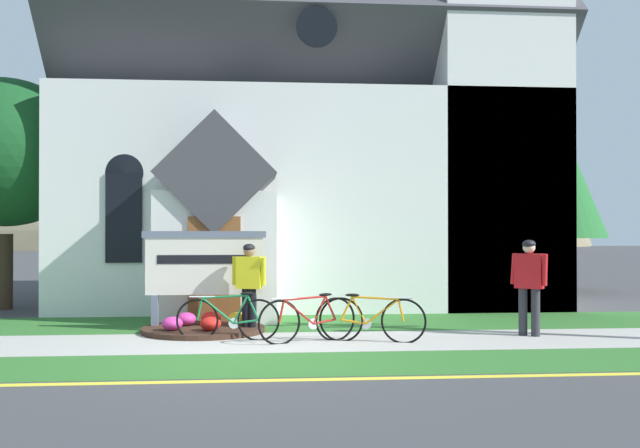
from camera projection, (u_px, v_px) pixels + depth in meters
name	position (u px, v px, depth m)	size (l,w,h in m)	color
ground	(248.00, 323.00, 14.31)	(140.00, 140.00, 0.00)	#3D3D3F
sidewalk_slab	(336.00, 341.00, 11.86)	(32.00, 2.13, 0.01)	#A8A59E
grass_verge	(351.00, 363.00, 9.90)	(32.00, 1.79, 0.01)	#2D6628
church_lawn	(322.00, 323.00, 14.26)	(24.00, 2.68, 0.01)	#2D6628
curb_paint_stripe	(362.00, 379.00, 8.86)	(28.00, 0.16, 0.01)	yellow
church_building	(324.00, 120.00, 19.37)	(12.19, 9.97, 14.20)	white
church_sign	(205.00, 265.00, 13.19)	(2.25, 0.12, 1.82)	slate
flower_bed	(203.00, 327.00, 12.90)	(2.19, 2.19, 0.34)	#382319
bicycle_yellow	(372.00, 319.00, 11.80)	(1.71, 0.53, 0.81)	black
bicycle_black	(228.00, 318.00, 11.97)	(1.72, 0.19, 0.82)	black
bicycle_green	(308.00, 319.00, 11.77)	(1.64, 0.65, 0.81)	black
cyclist_in_yellow_jersey	(249.00, 281.00, 12.91)	(0.60, 0.38, 1.59)	black
cyclist_in_green_jersey	(529.00, 280.00, 12.46)	(0.49, 0.58, 1.67)	#2D2D33
roadside_conifer	(550.00, 168.00, 21.69)	(3.31, 3.31, 5.83)	#3D2D1E
yard_deciduous_tree	(5.00, 153.00, 16.81)	(3.90, 3.90, 5.38)	#3D2D1E
distant_hill	(189.00, 246.00, 86.33)	(98.67, 39.87, 26.79)	#847A5B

